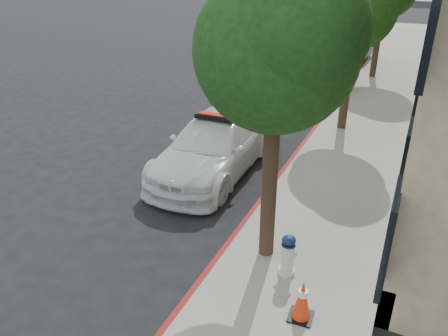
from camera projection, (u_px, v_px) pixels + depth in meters
name	position (u px, v px, depth m)	size (l,w,h in m)	color
ground	(189.00, 188.00, 11.81)	(120.00, 120.00, 0.00)	black
sidewalk	(376.00, 101.00, 18.60)	(3.20, 50.00, 0.15)	gray
curb_strip	(340.00, 97.00, 19.18)	(0.12, 50.00, 0.15)	maroon
tree_near	(278.00, 50.00, 7.19)	(2.92, 2.82, 5.62)	black
tree_mid	(357.00, 8.00, 13.78)	(2.77, 2.64, 5.43)	black
police_car	(215.00, 145.00, 12.45)	(2.31, 5.49, 1.73)	white
parked_car_mid	(325.00, 75.00, 19.78)	(1.81, 4.49, 1.53)	black
parked_car_far	(350.00, 51.00, 24.86)	(1.61, 4.63, 1.53)	#151F34
fire_hydrant	(288.00, 255.00, 8.26)	(0.36, 0.33, 0.85)	silver
traffic_cone	(302.00, 300.00, 7.24)	(0.42, 0.42, 0.77)	black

